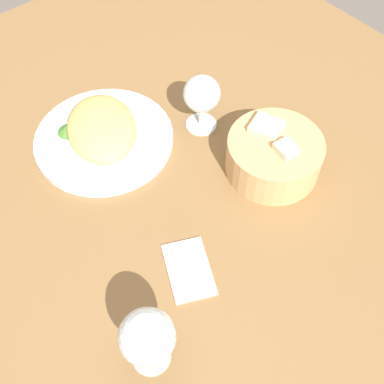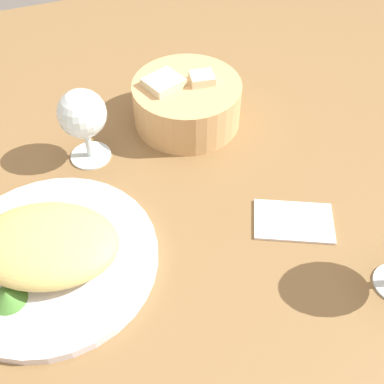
{
  "view_description": "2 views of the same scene",
  "coord_description": "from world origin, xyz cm",
  "views": [
    {
      "loc": [
        42.94,
        -28.86,
        72.62
      ],
      "look_at": [
        6.69,
        1.6,
        5.79
      ],
      "focal_mm": 44.79,
      "sensor_mm": 36.0,
      "label": 1
    },
    {
      "loc": [
        -12.5,
        -40.3,
        52.85
      ],
      "look_at": [
        2.29,
        -0.83,
        5.63
      ],
      "focal_mm": 44.74,
      "sensor_mm": 36.0,
      "label": 2
    }
  ],
  "objects": [
    {
      "name": "ground_plane",
      "position": [
        0.0,
        0.0,
        -1.0
      ],
      "size": [
        140.0,
        140.0,
        2.0
      ],
      "primitive_type": "cube",
      "color": "olive"
    },
    {
      "name": "folded_napkin",
      "position": [
        15.41,
        -6.43,
        0.4
      ],
      "size": [
        12.94,
        11.03,
        0.8
      ],
      "primitive_type": "cube",
      "rotation": [
        0.0,
        0.0,
        2.7
      ],
      "color": "silver",
      "rests_on": "ground_plane"
    },
    {
      "name": "bread_basket",
      "position": [
        8.86,
        19.61,
        3.92
      ],
      "size": [
        17.78,
        17.78,
        8.86
      ],
      "color": "tan",
      "rests_on": "ground_plane"
    },
    {
      "name": "wine_glass_far",
      "position": [
        -8.28,
        16.65,
        8.08
      ],
      "size": [
        7.3,
        7.3,
        12.28
      ],
      "color": "silver",
      "rests_on": "ground_plane"
    },
    {
      "name": "lettuce_garnish",
      "position": [
        -23.03,
        -5.79,
        2.26
      ],
      "size": [
        4.43,
        4.43,
        1.73
      ],
      "primitive_type": "cone",
      "color": "#447B2E",
      "rests_on": "plate"
    },
    {
      "name": "plate",
      "position": [
        -17.32,
        -1.2,
        0.7
      ],
      "size": [
        27.67,
        27.67,
        1.4
      ],
      "primitive_type": "cylinder",
      "color": "white",
      "rests_on": "ground_plane"
    },
    {
      "name": "omelette",
      "position": [
        -17.32,
        -1.2,
        3.9
      ],
      "size": [
        22.15,
        19.56,
        5.0
      ],
      "primitive_type": "ellipsoid",
      "rotation": [
        0.0,
        0.0,
        -0.41
      ],
      "color": "#D4BB67",
      "rests_on": "plate"
    },
    {
      "name": "wine_glass_near",
      "position": [
        22.77,
        -19.81,
        8.56
      ],
      "size": [
        7.98,
        7.98,
        12.93
      ],
      "color": "silver",
      "rests_on": "ground_plane"
    }
  ]
}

